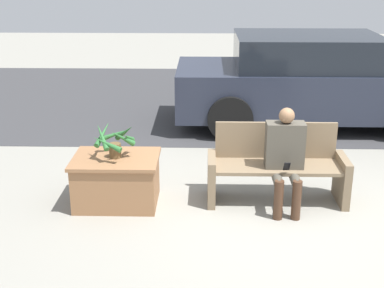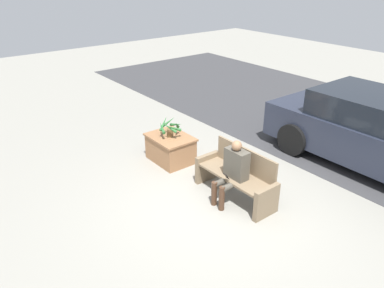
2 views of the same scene
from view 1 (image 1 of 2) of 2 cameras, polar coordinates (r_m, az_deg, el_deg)
ground_plane at (r=6.11m, az=9.72°, el=-7.64°), size 30.00×30.00×0.00m
road_surface at (r=11.01m, az=6.02°, el=4.86°), size 20.00×6.00×0.01m
bench at (r=6.36m, az=9.00°, el=-2.40°), size 1.62×0.54×0.90m
person_seated at (r=6.12m, az=9.93°, el=-1.07°), size 0.44×0.58×1.16m
planter_box at (r=6.28m, az=-8.05°, el=-3.70°), size 0.99×0.75×0.57m
potted_plant at (r=6.11m, az=-8.24°, el=0.46°), size 0.48×0.50×0.40m
parked_car at (r=9.29m, az=12.52°, el=6.59°), size 4.54×1.98×1.53m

